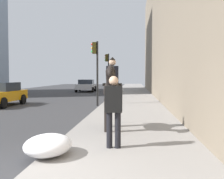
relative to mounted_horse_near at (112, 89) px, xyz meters
name	(u,v)px	position (x,y,z in m)	size (l,w,h in m)	color
sidewalk_slab	(126,179)	(-4.05, -0.55, -1.35)	(120.00, 3.70, 0.12)	gray
mounted_horse_near	(112,89)	(0.00, 0.00, 0.00)	(2.15, 0.61, 2.31)	black
pedestrian_greeting	(114,107)	(-2.24, -0.21, -0.31)	(0.26, 0.40, 1.70)	black
car_near_lane	(86,85)	(23.76, 4.94, -0.67)	(4.33, 2.19, 1.44)	#B7BABF
car_mid_lane	(1,94)	(7.61, 7.44, -0.66)	(4.20, 2.06, 1.44)	orange
traffic_light_near_curb	(96,63)	(8.13, 1.63, 1.23)	(0.20, 0.44, 3.94)	black
traffic_light_far_curb	(108,67)	(17.90, 1.83, 1.26)	(0.20, 0.44, 3.99)	black
snow_pile_near	(48,145)	(-2.97, 1.15, -1.07)	(1.29, 0.99, 0.45)	white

